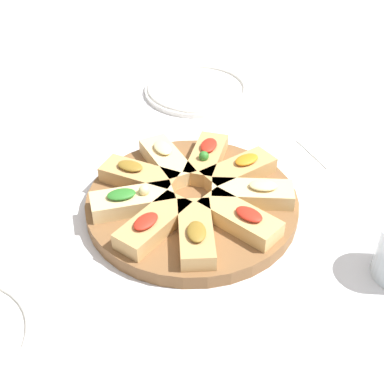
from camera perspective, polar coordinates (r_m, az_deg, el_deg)
ground_plane at (r=0.88m, az=0.00°, el=-1.90°), size 3.00×3.00×0.00m
serving_board at (r=0.87m, az=0.00°, el=-1.29°), size 0.34×0.34×0.02m
focaccia_slice_0 at (r=0.93m, az=-2.74°, el=3.40°), size 0.14×0.09×0.04m
focaccia_slice_1 at (r=0.89m, az=-5.70°, el=1.68°), size 0.11×0.14×0.04m
focaccia_slice_2 at (r=0.84m, az=-6.40°, el=-0.94°), size 0.07×0.13×0.04m
focaccia_slice_3 at (r=0.80m, az=-4.18°, el=-3.44°), size 0.13×0.13×0.04m
focaccia_slice_4 at (r=0.78m, az=0.41°, el=-4.38°), size 0.13×0.06×0.04m
focaccia_slice_5 at (r=0.81m, az=5.17°, el=-2.79°), size 0.13×0.12×0.04m
focaccia_slice_6 at (r=0.86m, az=6.51°, el=-0.15°), size 0.07×0.14×0.04m
focaccia_slice_7 at (r=0.90m, az=5.04°, el=2.28°), size 0.10×0.14×0.04m
focaccia_slice_8 at (r=0.93m, az=1.55°, el=3.67°), size 0.14×0.09×0.04m
plate_right at (r=1.21m, az=0.52°, el=10.92°), size 0.23×0.23×0.02m
napkin_stack at (r=1.05m, az=14.54°, el=4.50°), size 0.12×0.11×0.00m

